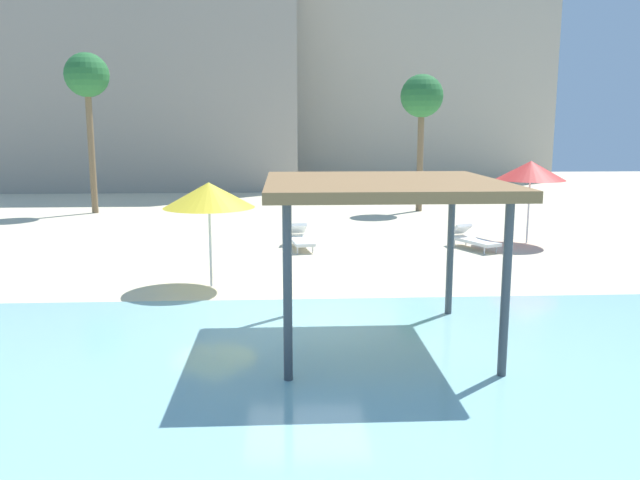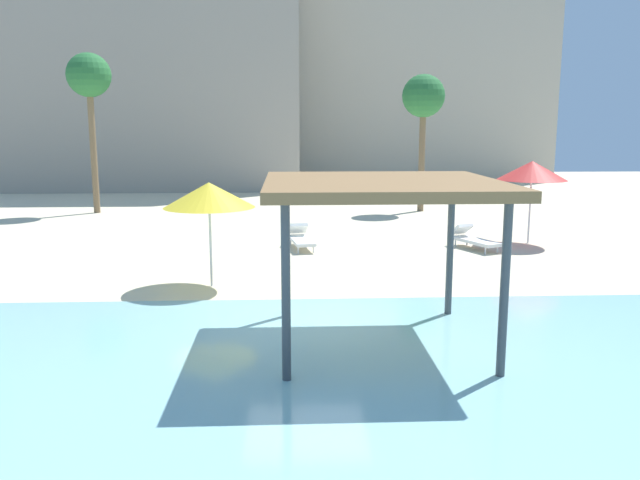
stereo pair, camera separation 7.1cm
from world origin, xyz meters
TOP-DOWN VIEW (x-y plane):
  - ground_plane at (0.00, 0.00)m, footprint 80.00×80.00m
  - lagoon_water at (0.00, -5.25)m, footprint 44.00×13.50m
  - shade_pavilion at (1.30, -1.44)m, footprint 4.05×4.05m
  - beach_umbrella_yellow_1 at (-2.23, 2.95)m, footprint 2.20×2.20m
  - beach_umbrella_red_3 at (7.66, 8.22)m, footprint 2.27×2.27m
  - lounge_chair_1 at (5.53, 7.38)m, footprint 1.32×1.98m
  - lounge_chair_2 at (0.05, 7.77)m, footprint 0.89×1.97m
  - palm_tree_0 at (-8.94, 16.52)m, footprint 1.90×1.90m
  - palm_tree_1 at (5.70, 16.37)m, footprint 1.90×1.90m
  - hotel_block_0 at (-8.49, 30.48)m, footprint 17.61×11.31m
  - hotel_block_1 at (8.16, 35.97)m, footprint 19.34×10.75m

SIDE VIEW (x-z plane):
  - ground_plane at x=0.00m, z-range 0.00..0.00m
  - lagoon_water at x=0.00m, z-range 0.00..0.04m
  - lounge_chair_1 at x=5.53m, z-range -0.04..0.70m
  - lounge_chair_2 at x=0.05m, z-range -0.04..0.70m
  - beach_umbrella_yellow_1 at x=-2.23m, z-range 0.97..3.53m
  - beach_umbrella_red_3 at x=7.66m, z-range 1.05..3.79m
  - shade_pavilion at x=1.30m, z-range 1.29..4.27m
  - palm_tree_1 at x=5.70m, z-range 1.96..8.07m
  - palm_tree_0 at x=-8.94m, z-range 2.34..9.31m
  - hotel_block_1 at x=8.16m, z-range 0.00..14.37m
  - hotel_block_0 at x=-8.49m, z-range 0.00..15.87m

